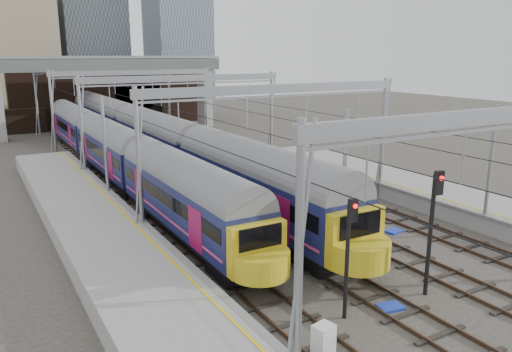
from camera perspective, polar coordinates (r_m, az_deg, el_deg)
ground at (r=24.08m, az=12.75°, el=-9.85°), size 160.00×160.00×0.00m
platform_left at (r=21.18m, az=-13.47°, el=-11.65°), size 4.32×55.00×1.12m
tracks at (r=35.84m, az=-3.60°, el=-1.58°), size 14.40×80.00×0.22m
overhead_line at (r=40.58m, az=-7.88°, el=9.52°), size 16.80×80.00×8.00m
retaining_wall at (r=70.14m, az=-16.32°, el=9.04°), size 28.00×2.75×9.00m
overbridge at (r=63.89m, az=-16.42°, el=11.26°), size 28.00×3.00×9.25m
city_skyline at (r=88.66m, az=-19.08°, el=18.01°), size 37.50×27.50×60.00m
train_main at (r=49.79m, az=-14.25°, el=5.32°), size 2.85×65.88×4.89m
train_second at (r=39.84m, az=-16.02°, el=2.91°), size 2.57×44.69×4.50m
signal_near_left at (r=18.19m, az=10.58°, el=-7.63°), size 0.35×0.46×4.65m
signal_near_centre at (r=20.72m, az=19.56°, el=-4.64°), size 0.39×0.48×5.21m
relay_cabinet at (r=16.74m, az=7.70°, el=-18.42°), size 0.73×0.64×1.27m
equip_cover_a at (r=20.48m, az=15.10°, el=-14.25°), size 1.05×0.81×0.11m
equip_cover_b at (r=30.13m, az=4.22°, el=-4.55°), size 0.85×0.66×0.09m
equip_cover_c at (r=28.54m, az=15.49°, el=-6.09°), size 0.99×0.76×0.11m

